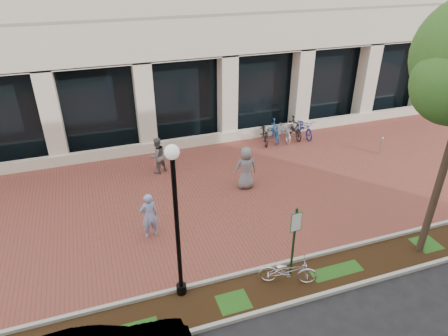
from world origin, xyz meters
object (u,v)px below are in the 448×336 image
object	(u,v)px
bike_rack_cluster	(285,130)
lamppost	(176,218)
locked_bicycle	(288,271)
pedestrian_left	(149,215)
bollard	(381,145)
parking_sign	(295,234)
pedestrian_right	(246,168)
pedestrian_mid	(157,156)

from	to	relation	value
bike_rack_cluster	lamppost	bearing A→B (deg)	-122.38
locked_bicycle	pedestrian_left	xyz separation A→B (m)	(-3.34, 3.42, 0.38)
bollard	bike_rack_cluster	xyz separation A→B (m)	(-3.50, 2.97, 0.06)
parking_sign	bike_rack_cluster	bearing A→B (deg)	60.93
lamppost	bike_rack_cluster	world-z (taller)	lamppost
locked_bicycle	pedestrian_right	bearing A→B (deg)	13.89
pedestrian_right	bollard	xyz separation A→B (m)	(7.10, 0.75, -0.44)
lamppost	bollard	xyz separation A→B (m)	(10.89, 5.45, -2.15)
locked_bicycle	parking_sign	bearing A→B (deg)	-22.35
pedestrian_left	bike_rack_cluster	bearing A→B (deg)	-153.53
parking_sign	pedestrian_mid	size ratio (longest dim) A/B	1.47
parking_sign	bollard	bearing A→B (deg)	33.53
pedestrian_mid	bike_rack_cluster	world-z (taller)	pedestrian_mid
parking_sign	pedestrian_left	size ratio (longest dim) A/B	1.45
locked_bicycle	pedestrian_left	distance (m)	4.79
pedestrian_mid	parking_sign	bearing A→B (deg)	83.32
lamppost	bike_rack_cluster	distance (m)	11.40
pedestrian_right	bike_rack_cluster	xyz separation A→B (m)	(3.60, 3.72, -0.38)
lamppost	pedestrian_mid	world-z (taller)	lamppost
parking_sign	pedestrian_left	bearing A→B (deg)	134.52
bollard	lamppost	bearing A→B (deg)	-153.39
bollard	locked_bicycle	bearing A→B (deg)	-142.61
bollard	parking_sign	bearing A→B (deg)	-142.86
lamppost	pedestrian_left	distance (m)	3.36
bollard	bike_rack_cluster	distance (m)	4.59
pedestrian_mid	pedestrian_right	size ratio (longest dim) A/B	0.91
lamppost	parking_sign	bearing A→B (deg)	-6.48
lamppost	bollard	size ratio (longest dim) A/B	5.35
parking_sign	bollard	xyz separation A→B (m)	(7.68, 5.82, -1.07)
locked_bicycle	pedestrian_right	xyz separation A→B (m)	(0.81, 5.29, 0.44)
parking_sign	locked_bicycle	bearing A→B (deg)	-138.54
locked_bicycle	lamppost	bearing A→B (deg)	101.34
pedestrian_left	bike_rack_cluster	distance (m)	9.56
pedestrian_left	bollard	distance (m)	11.55
lamppost	bollard	bearing A→B (deg)	26.61
lamppost	bike_rack_cluster	size ratio (longest dim) A/B	1.48
parking_sign	bike_rack_cluster	size ratio (longest dim) A/B	0.76
locked_bicycle	pedestrian_left	world-z (taller)	pedestrian_left
locked_bicycle	bike_rack_cluster	size ratio (longest dim) A/B	0.54
parking_sign	pedestrian_left	distance (m)	4.83
pedestrian_mid	bollard	xyz separation A→B (m)	(10.18, -1.62, -0.37)
bollard	bike_rack_cluster	size ratio (longest dim) A/B	0.28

